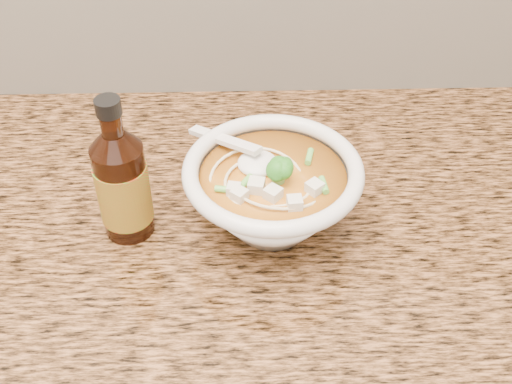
{
  "coord_description": "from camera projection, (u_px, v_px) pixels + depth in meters",
  "views": [
    {
      "loc": [
        0.25,
        1.1,
        1.47
      ],
      "look_at": [
        0.27,
        1.67,
        0.96
      ],
      "focal_mm": 45.0,
      "sensor_mm": 36.0,
      "label": 1
    }
  ],
  "objects": [
    {
      "name": "counter_slab",
      "position": [
        47.0,
        239.0,
        0.82
      ],
      "size": [
        4.0,
        0.68,
        0.04
      ],
      "primitive_type": "cube",
      "color": "#976037",
      "rests_on": "cabinet"
    },
    {
      "name": "soup_bowl",
      "position": [
        273.0,
        195.0,
        0.77
      ],
      "size": [
        0.21,
        0.21,
        0.12
      ],
      "rotation": [
        0.0,
        0.0,
        0.3
      ],
      "color": "white",
      "rests_on": "counter_slab"
    },
    {
      "name": "hot_sauce_bottle",
      "position": [
        123.0,
        185.0,
        0.75
      ],
      "size": [
        0.07,
        0.07,
        0.19
      ],
      "rotation": [
        0.0,
        0.0,
        -0.14
      ],
      "color": "black",
      "rests_on": "counter_slab"
    }
  ]
}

